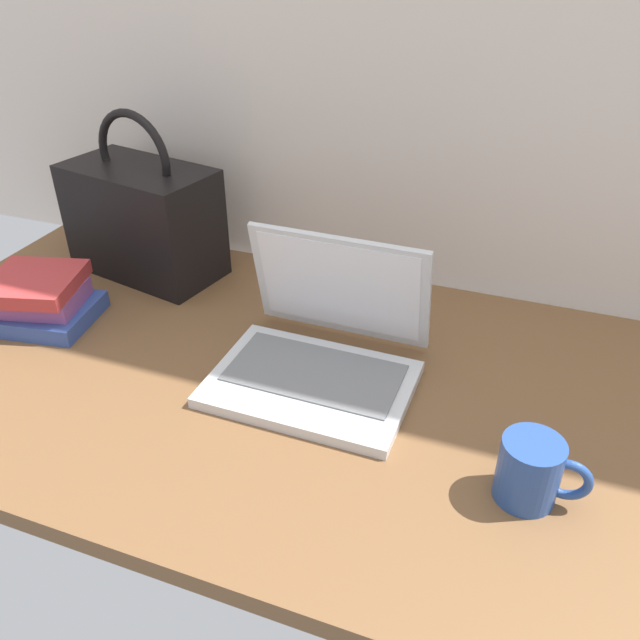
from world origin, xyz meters
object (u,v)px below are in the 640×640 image
at_px(laptop, 321,349).
at_px(coffee_mug, 532,470).
at_px(book_stack, 39,299).
at_px(handbag, 144,218).

bearing_deg(laptop, coffee_mug, -24.70).
height_order(coffee_mug, book_stack, same).
distance_m(laptop, handbag, 0.51).
bearing_deg(coffee_mug, book_stack, 171.61).
xyz_separation_m(handbag, book_stack, (-0.08, -0.24, -0.07)).
bearing_deg(book_stack, handbag, 72.17).
height_order(coffee_mug, handbag, handbag).
bearing_deg(laptop, handbag, 155.29).
xyz_separation_m(coffee_mug, book_stack, (-0.87, 0.13, -0.00)).
bearing_deg(book_stack, laptop, 2.87).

